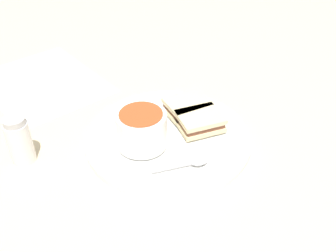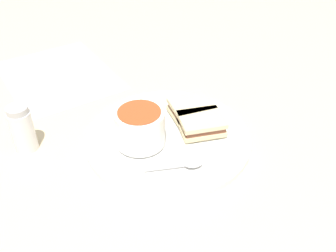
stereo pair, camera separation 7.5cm
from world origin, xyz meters
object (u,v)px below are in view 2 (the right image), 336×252
soup_bowl (140,127)px  salt_shaker (22,129)px  sandwich_half_far (191,108)px  spoon (189,164)px  sandwich_half_near (201,123)px

soup_bowl → salt_shaker: 0.22m
soup_bowl → sandwich_half_far: bearing=-170.4°
spoon → salt_shaker: (0.22, -0.22, 0.03)m
soup_bowl → sandwich_half_near: soup_bowl is taller
spoon → sandwich_half_near: bearing=64.6°
salt_shaker → soup_bowl: bearing=147.2°
soup_bowl → sandwich_half_near: bearing=165.6°
spoon → salt_shaker: 0.31m
sandwich_half_far → salt_shaker: (0.31, -0.10, 0.01)m
soup_bowl → spoon: 0.11m
soup_bowl → spoon: soup_bowl is taller
sandwich_half_near → soup_bowl: bearing=-14.4°
sandwich_half_near → sandwich_half_far: bearing=-104.4°
soup_bowl → spoon: bearing=111.0°
sandwich_half_near → sandwich_half_far: same height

